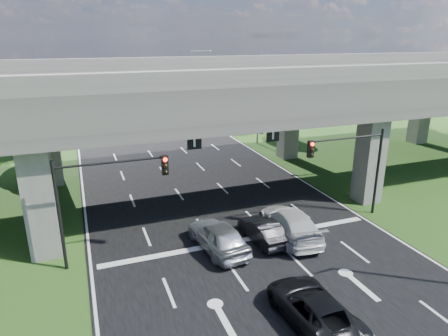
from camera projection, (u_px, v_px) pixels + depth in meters
ground at (270, 271)px, 20.98m from camera, size 160.00×160.00×0.00m
road at (209, 201)px, 29.86m from camera, size 18.00×120.00×0.03m
overpass at (199, 91)px, 29.15m from camera, size 80.00×15.00×10.00m
signal_right at (353, 159)px, 25.77m from camera, size 5.76×0.54×6.00m
signal_left at (102, 190)px, 20.56m from camera, size 5.76×0.54×6.00m
streetlight_far at (255, 92)px, 43.83m from camera, size 3.38×0.25×10.00m
streetlight_beyond at (209, 78)px, 58.04m from camera, size 3.38×0.25×10.00m
tree_left_near at (16, 112)px, 37.92m from camera, size 4.50×4.50×7.80m
tree_left_far at (38, 89)px, 52.37m from camera, size 4.80×4.80×8.32m
tree_right_near at (263, 98)px, 48.79m from camera, size 4.20×4.20×7.28m
tree_right_mid at (258, 91)px, 57.00m from camera, size 3.91×3.90×6.76m
tree_right_far at (213, 82)px, 62.57m from camera, size 4.50×4.50×7.80m
car_silver at (218, 236)px, 22.77m from camera, size 2.61×5.23×1.71m
car_dark at (263, 231)px, 23.76m from camera, size 1.61×4.18×1.36m
car_white at (290, 223)px, 24.32m from camera, size 2.93×6.05×1.70m
car_trailing at (314, 309)px, 16.90m from camera, size 2.53×5.27×1.45m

